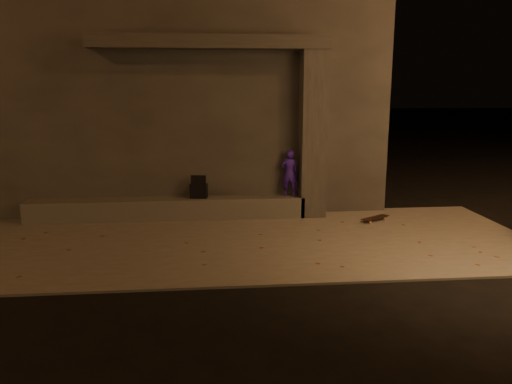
{
  "coord_description": "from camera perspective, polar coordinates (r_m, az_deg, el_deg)",
  "views": [
    {
      "loc": [
        -0.58,
        -7.0,
        2.87
      ],
      "look_at": [
        0.28,
        2.0,
        0.96
      ],
      "focal_mm": 35.0,
      "sensor_mm": 36.0,
      "label": 1
    }
  ],
  "objects": [
    {
      "name": "sidewalk",
      "position": [
        9.46,
        -1.73,
        -5.64
      ],
      "size": [
        11.0,
        4.4,
        0.04
      ],
      "primitive_type": "cube",
      "color": "#66625A",
      "rests_on": "ground"
    },
    {
      "name": "skateboarder",
      "position": [
        11.05,
        3.86,
        2.18
      ],
      "size": [
        0.42,
        0.31,
        1.03
      ],
      "primitive_type": "imported",
      "rotation": [
        0.0,
        0.0,
        2.96
      ],
      "color": "#35189C",
      "rests_on": "ledge"
    },
    {
      "name": "skateboard",
      "position": [
        11.06,
        13.47,
        -2.9
      ],
      "size": [
        0.72,
        0.55,
        0.08
      ],
      "rotation": [
        0.0,
        0.0,
        0.57
      ],
      "color": "black",
      "rests_on": "sidewalk"
    },
    {
      "name": "building",
      "position": [
        13.5,
        -7.4,
        10.7
      ],
      "size": [
        9.0,
        5.1,
        5.22
      ],
      "color": "#353230",
      "rests_on": "ground"
    },
    {
      "name": "backpack",
      "position": [
        10.97,
        -6.56,
        0.25
      ],
      "size": [
        0.4,
        0.29,
        0.52
      ],
      "rotation": [
        0.0,
        0.0,
        -0.16
      ],
      "color": "black",
      "rests_on": "ledge"
    },
    {
      "name": "canopy",
      "position": [
        10.84,
        -5.27,
        16.68
      ],
      "size": [
        5.0,
        0.7,
        0.28
      ],
      "primitive_type": "cube",
      "color": "#353230",
      "rests_on": "column"
    },
    {
      "name": "ground",
      "position": [
        7.59,
        -0.71,
        -10.32
      ],
      "size": [
        120.0,
        120.0,
        0.0
      ],
      "primitive_type": "plane",
      "color": "black",
      "rests_on": "ground"
    },
    {
      "name": "column",
      "position": [
        11.03,
        6.5,
        6.48
      ],
      "size": [
        0.55,
        0.55,
        3.6
      ],
      "primitive_type": "cube",
      "color": "#353230",
      "rests_on": "sidewalk"
    },
    {
      "name": "ledge",
      "position": [
        11.1,
        -10.09,
        -1.85
      ],
      "size": [
        6.0,
        0.55,
        0.45
      ],
      "primitive_type": "cube",
      "color": "#58554F",
      "rests_on": "sidewalk"
    }
  ]
}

